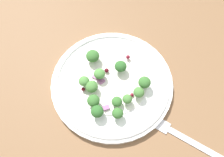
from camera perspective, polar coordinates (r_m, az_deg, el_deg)
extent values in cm
cube|color=brown|center=(52.24, 3.14, -0.75)|extent=(180.00, 180.00, 2.00)
cylinder|color=white|center=(50.25, 0.00, -1.08)|extent=(26.32, 26.32, 1.20)
torus|color=white|center=(49.70, 0.00, -0.78)|extent=(25.21, 25.21, 1.00)
cylinder|color=white|center=(49.61, 0.00, -0.73)|extent=(15.26, 15.26, 0.20)
cylinder|color=#9EC684|center=(47.13, -4.53, -5.96)|extent=(0.96, 0.96, 0.96)
ellipsoid|color=#386B2D|center=(46.06, -4.63, -5.45)|extent=(2.55, 2.55, 1.91)
cylinder|color=#9EC684|center=(50.26, 2.10, 2.38)|extent=(0.97, 0.97, 0.97)
ellipsoid|color=#2D6028|center=(49.25, 2.15, 3.03)|extent=(2.59, 2.59, 1.94)
cylinder|color=#9EC684|center=(48.75, -6.83, -1.16)|extent=(0.84, 0.84, 0.84)
ellipsoid|color=#4C843D|center=(47.84, -6.96, -0.64)|extent=(2.24, 2.24, 1.68)
cylinder|color=#ADD18E|center=(48.94, 7.89, -1.53)|extent=(0.97, 0.97, 0.97)
ellipsoid|color=#386B2D|center=(47.89, 8.06, -0.94)|extent=(2.60, 2.60, 1.95)
cylinder|color=#9EC684|center=(46.22, 1.38, -8.97)|extent=(0.83, 0.83, 0.83)
ellipsoid|color=#386B2D|center=(45.27, 1.41, -8.58)|extent=(2.22, 2.22, 1.67)
cylinder|color=#8EB77A|center=(47.95, 6.54, -3.88)|extent=(0.84, 0.84, 0.84)
ellipsoid|color=#477A38|center=(47.02, 6.66, -3.40)|extent=(2.24, 2.24, 1.68)
cylinder|color=#ADD18E|center=(51.91, -4.70, 4.78)|extent=(1.12, 1.12, 1.12)
ellipsoid|color=#386B2D|center=(50.78, -4.81, 5.57)|extent=(2.98, 2.98, 2.23)
cylinder|color=#9EC684|center=(47.17, 3.76, -5.47)|extent=(0.74, 0.74, 0.74)
ellipsoid|color=#477A38|center=(46.35, 3.83, -5.07)|extent=(1.96, 1.96, 1.47)
cylinder|color=#ADD18E|center=(47.32, 0.73, -6.04)|extent=(0.81, 0.81, 0.81)
ellipsoid|color=#386B2D|center=(46.42, 0.75, -5.62)|extent=(2.15, 2.15, 1.61)
cylinder|color=#ADD18E|center=(49.59, -3.05, 0.59)|extent=(0.91, 0.91, 0.91)
ellipsoid|color=#4C843D|center=(48.62, -3.11, 1.18)|extent=(2.42, 2.42, 1.82)
cylinder|color=#8EB77A|center=(48.47, -4.94, -2.57)|extent=(0.97, 0.97, 0.97)
ellipsoid|color=#477A38|center=(47.41, -5.05, -1.99)|extent=(2.59, 2.59, 1.94)
cylinder|color=#8EB77A|center=(46.42, -3.59, -8.57)|extent=(0.95, 0.95, 0.95)
ellipsoid|color=#2D6028|center=(45.33, -3.67, -8.12)|extent=(2.54, 2.54, 1.91)
sphere|color=maroon|center=(48.01, 4.97, -4.10)|extent=(0.77, 0.77, 0.77)
sphere|color=#4C0A14|center=(50.17, -1.26, 2.25)|extent=(0.93, 0.93, 0.93)
sphere|color=#4C0A14|center=(49.42, 8.21, -0.19)|extent=(0.88, 0.88, 0.88)
sphere|color=maroon|center=(51.68, 3.98, 5.31)|extent=(0.88, 0.88, 0.88)
sphere|color=#4C0A14|center=(48.34, -7.12, -2.63)|extent=(0.82, 0.82, 0.82)
cube|color=#A35B93|center=(46.87, -1.47, -7.23)|extent=(1.54, 1.62, 0.49)
cube|color=#A35B93|center=(49.99, -3.96, 0.57)|extent=(1.51, 1.55, 0.42)
cube|color=#A35B93|center=(49.38, -2.73, -0.54)|extent=(1.79, 1.76, 0.43)
cube|color=silver|center=(49.61, 21.88, -15.88)|extent=(4.84, 14.84, 0.50)
cube|color=silver|center=(48.36, 11.93, -11.09)|extent=(3.21, 4.08, 0.50)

